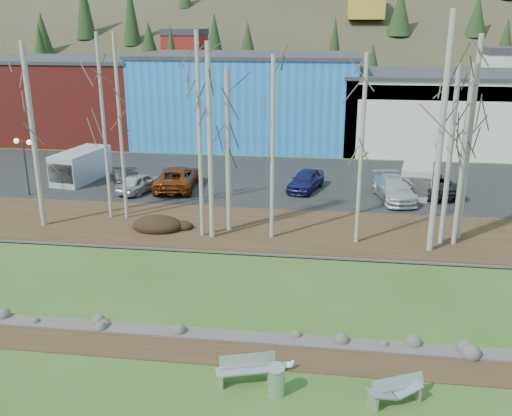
# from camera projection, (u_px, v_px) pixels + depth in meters

# --- Properties ---
(ground) EXTENTS (200.00, 200.00, 0.00)m
(ground) POSITION_uv_depth(u_px,v_px,m) (257.00, 392.00, 17.95)
(ground) COLOR #2D581E
(ground) RESTS_ON ground
(dirt_strip) EXTENTS (80.00, 1.80, 0.03)m
(dirt_strip) POSITION_uv_depth(u_px,v_px,m) (265.00, 355.00, 19.92)
(dirt_strip) COLOR #382616
(dirt_strip) RESTS_ON ground
(near_bank_rocks) EXTENTS (80.00, 0.80, 0.50)m
(near_bank_rocks) POSITION_uv_depth(u_px,v_px,m) (268.00, 340.00, 20.87)
(near_bank_rocks) COLOR #47423D
(near_bank_rocks) RESTS_ON ground
(river) EXTENTS (80.00, 8.00, 0.90)m
(river) POSITION_uv_depth(u_px,v_px,m) (279.00, 290.00, 24.73)
(river) COLOR black
(river) RESTS_ON ground
(far_bank_rocks) EXTENTS (80.00, 0.80, 0.46)m
(far_bank_rocks) POSITION_uv_depth(u_px,v_px,m) (287.00, 254.00, 28.59)
(far_bank_rocks) COLOR #47423D
(far_bank_rocks) RESTS_ON ground
(far_bank) EXTENTS (80.00, 7.00, 0.15)m
(far_bank) POSITION_uv_depth(u_px,v_px,m) (292.00, 231.00, 31.58)
(far_bank) COLOR #382616
(far_bank) RESTS_ON ground
(parking_lot) EXTENTS (80.00, 14.00, 0.14)m
(parking_lot) POSITION_uv_depth(u_px,v_px,m) (303.00, 181.00, 41.47)
(parking_lot) COLOR black
(parking_lot) RESTS_ON ground
(building_brick) EXTENTS (16.32, 12.24, 7.80)m
(building_brick) POSITION_uv_depth(u_px,v_px,m) (70.00, 98.00, 56.53)
(building_brick) COLOR maroon
(building_brick) RESTS_ON ground
(building_blue) EXTENTS (20.40, 12.24, 8.30)m
(building_blue) POSITION_uv_depth(u_px,v_px,m) (249.00, 98.00, 54.15)
(building_blue) COLOR blue
(building_blue) RESTS_ON ground
(building_white) EXTENTS (18.36, 12.24, 6.80)m
(building_white) POSITION_uv_depth(u_px,v_px,m) (444.00, 110.00, 52.07)
(building_white) COLOR silver
(building_white) RESTS_ON ground
(bench_intact) EXTENTS (1.90, 1.05, 0.91)m
(bench_intact) POSITION_uv_depth(u_px,v_px,m) (245.00, 369.00, 18.33)
(bench_intact) COLOR silver
(bench_intact) RESTS_ON ground
(bench_damaged) EXTENTS (1.82, 1.26, 0.78)m
(bench_damaged) POSITION_uv_depth(u_px,v_px,m) (396.00, 390.00, 17.37)
(bench_damaged) COLOR silver
(bench_damaged) RESTS_ON ground
(litter_bin) EXTENTS (0.62, 0.62, 0.92)m
(litter_bin) POSITION_uv_depth(u_px,v_px,m) (276.00, 382.00, 17.68)
(litter_bin) COLOR silver
(litter_bin) RESTS_ON ground
(seagull) EXTENTS (0.47, 0.22, 0.34)m
(seagull) POSITION_uv_depth(u_px,v_px,m) (288.00, 365.00, 19.04)
(seagull) COLOR gold
(seagull) RESTS_ON ground
(dirt_mound) EXTENTS (2.80, 1.98, 0.55)m
(dirt_mound) POSITION_uv_depth(u_px,v_px,m) (157.00, 224.00, 31.53)
(dirt_mound) COLOR black
(dirt_mound) RESTS_ON far_bank
(birch_0) EXTENTS (0.28, 0.28, 10.04)m
(birch_0) POSITION_uv_depth(u_px,v_px,m) (33.00, 137.00, 30.72)
(birch_0) COLOR beige
(birch_0) RESTS_ON far_bank
(birch_1) EXTENTS (0.20, 0.20, 10.46)m
(birch_1) POSITION_uv_depth(u_px,v_px,m) (104.00, 129.00, 31.95)
(birch_1) COLOR beige
(birch_1) RESTS_ON far_bank
(birch_2) EXTENTS (0.30, 0.30, 8.78)m
(birch_2) POSITION_uv_depth(u_px,v_px,m) (228.00, 152.00, 30.19)
(birch_2) COLOR beige
(birch_2) RESTS_ON far_bank
(birch_3) EXTENTS (0.21, 0.21, 10.60)m
(birch_3) POSITION_uv_depth(u_px,v_px,m) (200.00, 138.00, 29.04)
(birch_3) COLOR beige
(birch_3) RESTS_ON far_bank
(birch_4) EXTENTS (0.27, 0.27, 10.08)m
(birch_4) POSITION_uv_depth(u_px,v_px,m) (210.00, 144.00, 28.93)
(birch_4) COLOR beige
(birch_4) RESTS_ON far_bank
(birch_5) EXTENTS (0.23, 0.23, 9.47)m
(birch_5) POSITION_uv_depth(u_px,v_px,m) (273.00, 150.00, 28.99)
(birch_5) COLOR beige
(birch_5) RESTS_ON far_bank
(birch_6) EXTENTS (0.21, 0.21, 9.58)m
(birch_6) POSITION_uv_depth(u_px,v_px,m) (361.00, 152.00, 28.30)
(birch_6) COLOR beige
(birch_6) RESTS_ON far_bank
(birch_7) EXTENTS (0.30, 0.30, 11.51)m
(birch_7) POSITION_uv_depth(u_px,v_px,m) (441.00, 137.00, 26.93)
(birch_7) COLOR beige
(birch_7) RESTS_ON far_bank
(birch_8) EXTENTS (0.25, 0.25, 9.11)m
(birch_8) POSITION_uv_depth(u_px,v_px,m) (450.00, 157.00, 28.23)
(birch_8) COLOR beige
(birch_8) RESTS_ON far_bank
(birch_9) EXTENTS (0.26, 0.26, 10.42)m
(birch_9) POSITION_uv_depth(u_px,v_px,m) (469.00, 141.00, 28.75)
(birch_9) COLOR beige
(birch_9) RESTS_ON far_bank
(birch_10) EXTENTS (0.25, 0.25, 9.11)m
(birch_10) POSITION_uv_depth(u_px,v_px,m) (463.00, 158.00, 28.15)
(birch_10) COLOR beige
(birch_10) RESTS_ON far_bank
(birch_11) EXTENTS (0.20, 0.20, 10.46)m
(birch_11) POSITION_uv_depth(u_px,v_px,m) (120.00, 129.00, 31.83)
(birch_11) COLOR beige
(birch_11) RESTS_ON far_bank
(street_lamp) EXTENTS (1.39, 0.66, 3.76)m
(street_lamp) POSITION_uv_depth(u_px,v_px,m) (24.00, 151.00, 36.95)
(street_lamp) COLOR #262628
(street_lamp) RESTS_ON parking_lot
(car_0) EXTENTS (2.86, 4.14, 1.31)m
(car_0) POSITION_uv_depth(u_px,v_px,m) (141.00, 182.00, 38.37)
(car_0) COLOR silver
(car_0) RESTS_ON parking_lot
(car_1) EXTENTS (3.24, 4.50, 1.41)m
(car_1) POSITION_uv_depth(u_px,v_px,m) (125.00, 177.00, 39.43)
(car_1) COLOR black
(car_1) RESTS_ON parking_lot
(car_2) EXTENTS (3.04, 5.74, 1.54)m
(car_2) POSITION_uv_depth(u_px,v_px,m) (177.00, 177.00, 39.16)
(car_2) COLOR #863712
(car_2) RESTS_ON parking_lot
(car_3) EXTENTS (2.74, 4.39, 1.39)m
(car_3) POSITION_uv_depth(u_px,v_px,m) (306.00, 180.00, 38.76)
(car_3) COLOR navy
(car_3) RESTS_ON parking_lot
(car_4) EXTENTS (4.07, 5.73, 1.45)m
(car_4) POSITION_uv_depth(u_px,v_px,m) (429.00, 183.00, 37.98)
(car_4) COLOR #27272A
(car_4) RESTS_ON parking_lot
(car_5) EXTENTS (2.90, 5.29, 1.45)m
(car_5) POSITION_uv_depth(u_px,v_px,m) (394.00, 189.00, 36.64)
(car_5) COLOR silver
(car_5) RESTS_ON parking_lot
(van_white) EXTENTS (2.62, 4.83, 2.00)m
(van_white) POSITION_uv_depth(u_px,v_px,m) (417.00, 179.00, 37.93)
(van_white) COLOR silver
(van_white) RESTS_ON parking_lot
(van_grey) EXTENTS (2.86, 5.22, 2.16)m
(van_grey) POSITION_uv_depth(u_px,v_px,m) (79.00, 166.00, 40.90)
(van_grey) COLOR silver
(van_grey) RESTS_ON parking_lot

